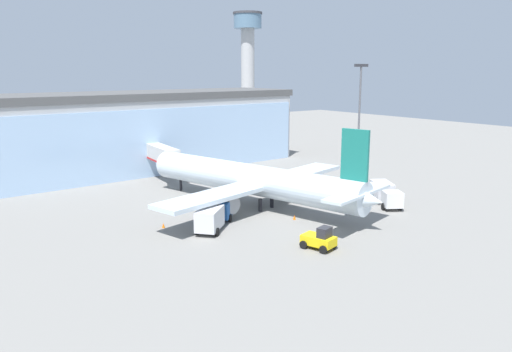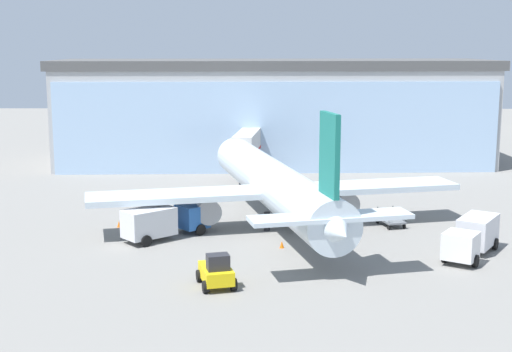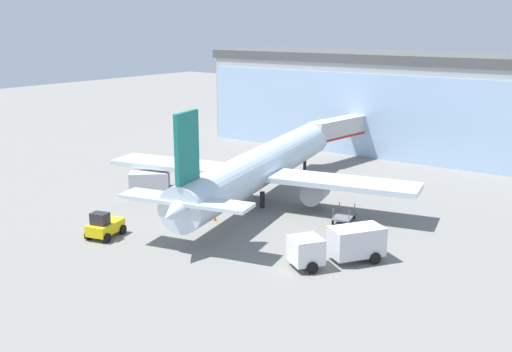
# 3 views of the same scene
# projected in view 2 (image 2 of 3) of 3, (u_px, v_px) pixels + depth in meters

# --- Properties ---
(ground) EXTENTS (240.00, 240.00, 0.00)m
(ground) POSITION_uv_depth(u_px,v_px,m) (279.00, 240.00, 56.81)
(ground) COLOR gray
(terminal_building) EXTENTS (56.37, 18.58, 13.49)m
(terminal_building) POSITION_uv_depth(u_px,v_px,m) (274.00, 112.00, 93.02)
(terminal_building) COLOR #AAAAAA
(terminal_building) RESTS_ON ground
(jet_bridge) EXTENTS (3.37, 11.84, 5.60)m
(jet_bridge) POSITION_uv_depth(u_px,v_px,m) (248.00, 143.00, 82.25)
(jet_bridge) COLOR beige
(jet_bridge) RESTS_ON ground
(airplane) EXTENTS (31.91, 35.90, 11.00)m
(airplane) POSITION_uv_depth(u_px,v_px,m) (274.00, 185.00, 61.36)
(airplane) COLOR silver
(airplane) RESTS_ON ground
(catering_truck) EXTENTS (6.92, 6.49, 2.65)m
(catering_truck) POSITION_uv_depth(u_px,v_px,m) (164.00, 221.00, 57.12)
(catering_truck) COLOR #2659A5
(catering_truck) RESTS_ON ground
(fuel_truck) EXTENTS (5.75, 7.35, 2.65)m
(fuel_truck) POSITION_uv_depth(u_px,v_px,m) (472.00, 236.00, 52.59)
(fuel_truck) COLOR silver
(fuel_truck) RESTS_ON ground
(baggage_cart) EXTENTS (2.30, 3.13, 1.50)m
(baggage_cart) POSITION_uv_depth(u_px,v_px,m) (391.00, 220.00, 61.23)
(baggage_cart) COLOR slate
(baggage_cart) RESTS_ON ground
(pushback_tug) EXTENTS (2.88, 3.56, 2.30)m
(pushback_tug) POSITION_uv_depth(u_px,v_px,m) (216.00, 272.00, 45.76)
(pushback_tug) COLOR yellow
(pushback_tug) RESTS_ON ground
(safety_cone_nose) EXTENTS (0.36, 0.36, 0.55)m
(safety_cone_nose) POSITION_uv_depth(u_px,v_px,m) (282.00, 244.00, 54.62)
(safety_cone_nose) COLOR orange
(safety_cone_nose) RESTS_ON ground
(safety_cone_wingtip) EXTENTS (0.36, 0.36, 0.55)m
(safety_cone_wingtip) POSITION_uv_depth(u_px,v_px,m) (119.00, 224.00, 60.88)
(safety_cone_wingtip) COLOR orange
(safety_cone_wingtip) RESTS_ON ground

